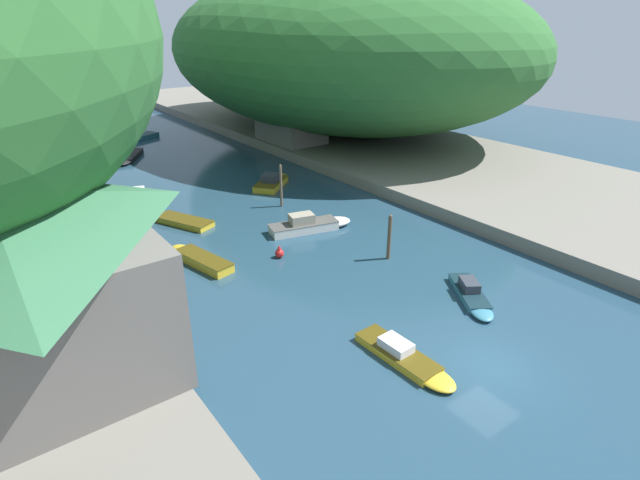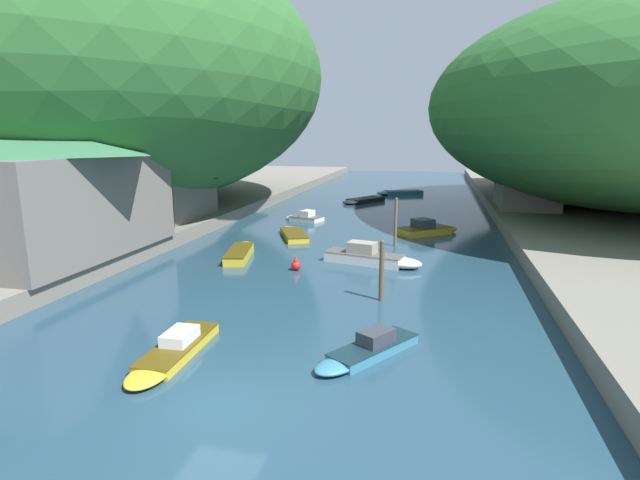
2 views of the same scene
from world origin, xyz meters
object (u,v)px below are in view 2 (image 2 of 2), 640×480
person_on_quay (24,263)px  boat_near_quay (304,217)px  right_bank_cottage (527,180)px  boat_mid_channel (398,193)px  boat_yellow_tender (429,229)px  boathouse_shed (156,190)px  boat_far_upstream (373,258)px  boat_red_skiff (293,233)px  boat_cabin_cruiser (366,350)px  channel_buoy_near (296,265)px  boat_open_rowboat (241,252)px  boat_moored_right (172,352)px  waterfront_building (39,189)px  boat_navy_launch (362,201)px

person_on_quay → boat_near_quay: bearing=-34.0°
right_bank_cottage → boat_mid_channel: right_bank_cottage is taller
boat_yellow_tender → boathouse_shed: bearing=-120.6°
boat_mid_channel → boat_yellow_tender: bearing=166.1°
right_bank_cottage → boat_far_upstream: right_bank_cottage is taller
boat_red_skiff → person_on_quay: person_on_quay is taller
right_bank_cottage → boat_far_upstream: 24.28m
boat_cabin_cruiser → boat_far_upstream: 13.35m
boat_mid_channel → right_bank_cottage: bearing=-162.8°
right_bank_cottage → boat_red_skiff: (-19.42, -13.59, -3.43)m
boat_cabin_cruiser → person_on_quay: (-16.72, 2.20, 1.74)m
boat_mid_channel → channel_buoy_near: size_ratio=7.27×
boat_red_skiff → boat_far_upstream: size_ratio=0.92×
boat_mid_channel → channel_buoy_near: (-3.11, -38.61, 0.07)m
boat_open_rowboat → person_on_quay: bearing=-132.4°
boat_moored_right → boat_cabin_cruiser: 7.10m
right_bank_cottage → boat_moored_right: right_bank_cottage is taller
waterfront_building → boat_far_upstream: (19.09, 5.57, -4.40)m
boat_red_skiff → boat_yellow_tender: boat_yellow_tender is taller
right_bank_cottage → boat_yellow_tender: size_ratio=1.57×
boat_red_skiff → boat_open_rowboat: (-1.54, -7.12, 0.08)m
boat_cabin_cruiser → right_bank_cottage: bearing=-73.9°
boat_cabin_cruiser → channel_buoy_near: bearing=-28.6°
boat_red_skiff → boat_cabin_cruiser: (8.74, -20.51, 0.05)m
boat_mid_channel → boat_open_rowboat: boat_open_rowboat is taller
boat_navy_launch → boat_far_upstream: bearing=132.5°
boat_yellow_tender → boat_far_upstream: bearing=-56.0°
boat_open_rowboat → channel_buoy_near: channel_buoy_near is taller
boat_near_quay → person_on_quay: person_on_quay is taller
boat_red_skiff → boat_near_quay: (-0.97, 7.01, 0.09)m
boat_yellow_tender → boat_navy_launch: (-8.07, 16.92, -0.14)m
boat_mid_channel → boat_near_quay: size_ratio=1.63×
boathouse_shed → boat_red_skiff: boathouse_shed is taller
boat_cabin_cruiser → boat_open_rowboat: size_ratio=0.83×
boat_moored_right → person_on_quay: (-9.83, 3.91, 1.76)m
boat_near_quay → boat_moored_right: bearing=-156.5°
boathouse_shed → person_on_quay: bearing=-77.9°
boat_navy_launch → boat_yellow_tender: bearing=148.0°
boat_yellow_tender → channel_buoy_near: boat_yellow_tender is taller
boat_cabin_cruiser → boat_yellow_tender: 23.95m
right_bank_cottage → boat_near_quay: bearing=-162.1°
boat_near_quay → boat_far_upstream: (8.34, -14.25, 0.12)m
boathouse_shed → boat_cabin_cruiser: (20.65, -20.52, -3.06)m
boat_cabin_cruiser → channel_buoy_near: boat_cabin_cruiser is taller
boat_cabin_cruiser → boat_open_rowboat: 16.88m
waterfront_building → person_on_quay: (3.75, -5.50, -2.81)m
boat_moored_right → boat_far_upstream: size_ratio=0.85×
person_on_quay → boathouse_shed: bearing=-6.4°
boat_red_skiff → person_on_quay: size_ratio=3.49×
waterfront_building → boat_red_skiff: (11.72, 12.81, -4.61)m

